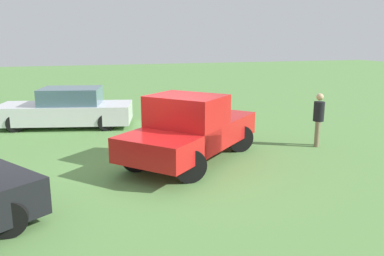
{
  "coord_description": "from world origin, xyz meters",
  "views": [
    {
      "loc": [
        2.03,
        9.35,
        3.24
      ],
      "look_at": [
        -0.99,
        -0.33,
        0.9
      ],
      "focal_mm": 36.64,
      "sensor_mm": 36.0,
      "label": 1
    }
  ],
  "objects_px": {
    "pickup_truck": "(190,128)",
    "traffic_cone": "(237,123)",
    "sedan_near": "(67,109)",
    "person_bystander": "(318,117)"
  },
  "relations": [
    {
      "from": "sedan_near",
      "to": "person_bystander",
      "type": "bearing_deg",
      "value": 158.12
    },
    {
      "from": "pickup_truck",
      "to": "person_bystander",
      "type": "relative_size",
      "value": 2.81
    },
    {
      "from": "sedan_near",
      "to": "traffic_cone",
      "type": "height_order",
      "value": "sedan_near"
    },
    {
      "from": "person_bystander",
      "to": "traffic_cone",
      "type": "bearing_deg",
      "value": 158.87
    },
    {
      "from": "pickup_truck",
      "to": "traffic_cone",
      "type": "distance_m",
      "value": 4.09
    },
    {
      "from": "pickup_truck",
      "to": "sedan_near",
      "type": "xyz_separation_m",
      "value": [
        3.11,
        -5.43,
        -0.27
      ]
    },
    {
      "from": "traffic_cone",
      "to": "person_bystander",
      "type": "bearing_deg",
      "value": 118.58
    },
    {
      "from": "pickup_truck",
      "to": "sedan_near",
      "type": "bearing_deg",
      "value": 77.03
    },
    {
      "from": "pickup_truck",
      "to": "traffic_cone",
      "type": "xyz_separation_m",
      "value": [
        -2.71,
        -3.0,
        -0.66
      ]
    },
    {
      "from": "pickup_truck",
      "to": "sedan_near",
      "type": "relative_size",
      "value": 0.9
    }
  ]
}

